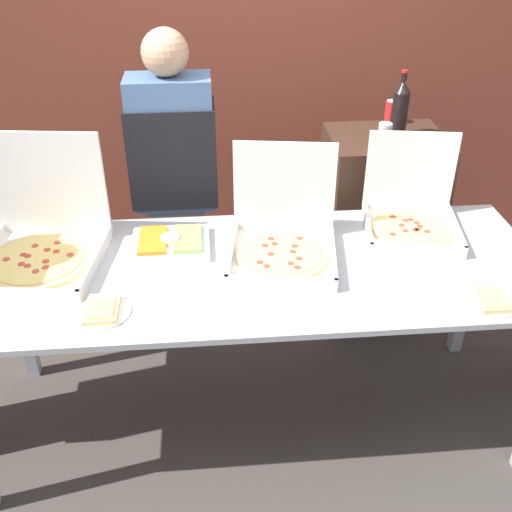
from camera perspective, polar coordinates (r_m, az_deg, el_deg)
The scene contains 14 objects.
ground_plane at distance 3.02m, azimuth 0.00°, elevation -14.94°, with size 16.00×16.00×0.00m, color #423D38.
brick_wall_behind at distance 3.83m, azimuth -2.34°, elevation 19.98°, with size 10.00×0.06×2.80m.
buffet_table at distance 2.50m, azimuth 0.00°, elevation -2.77°, with size 2.38×0.90×0.87m.
pizza_box_far_left at distance 2.61m, azimuth -19.86°, elevation 1.31°, with size 0.55×0.56×0.49m.
pizza_box_near_left at distance 2.50m, azimuth 2.55°, elevation 1.72°, with size 0.50×0.51×0.43m.
pizza_box_far_right at distance 2.77m, azimuth 14.54°, elevation 3.85°, with size 0.46×0.48×0.40m.
paper_plate_front_center at distance 2.26m, azimuth -14.44°, elevation -5.02°, with size 0.21×0.21×0.03m.
paper_plate_front_left at distance 2.41m, azimuth 21.43°, elevation -3.87°, with size 0.21×0.21×0.03m.
veggie_tray at distance 2.59m, azimuth -8.14°, elevation 1.25°, with size 0.33×0.28×0.05m.
sideboard_podium at distance 3.42m, azimuth 11.42°, elevation 2.48°, with size 0.59×0.48×1.10m.
soda_bottle at distance 3.17m, azimuth 13.57°, elevation 13.56°, with size 0.08×0.08×0.33m.
soda_can_silver at distance 3.02m, azimuth 12.15°, elevation 11.16°, with size 0.07×0.07×0.12m.
soda_can_colored at distance 3.36m, azimuth 12.75°, elevation 13.22°, with size 0.07×0.07×0.12m.
person_server_vest at distance 3.06m, azimuth -7.73°, elevation 7.28°, with size 0.42×0.24×1.67m.
Camera 1 is at (-0.18, -2.04, 2.22)m, focal length 42.00 mm.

